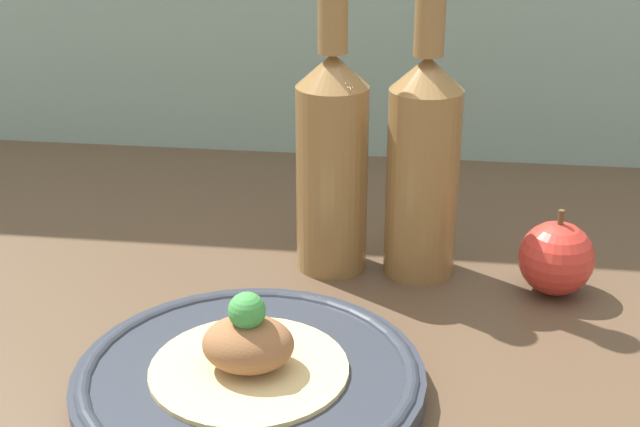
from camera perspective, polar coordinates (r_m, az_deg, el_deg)
The scene contains 6 objects.
ground_plane at distance 75.33cm, azimuth -1.52°, elevation -10.90°, with size 180.00×110.00×4.00cm, color brown.
plate at distance 70.41cm, azimuth -4.54°, elevation -10.50°, with size 27.37×27.37×2.33cm.
plated_food at distance 68.99cm, azimuth -4.61°, elevation -8.68°, with size 15.46×15.46×6.76cm.
cider_bottle_left at distance 85.56cm, azimuth 0.78°, elevation 3.79°, with size 6.97×6.97×30.14cm.
cider_bottle_right at distance 85.04cm, azimuth 6.63°, elevation 3.50°, with size 6.97×6.97×30.14cm.
apple at distance 86.38cm, azimuth 14.88°, elevation -2.78°, with size 7.07×7.07×8.42cm.
Camera 1 is at (10.16, -61.59, 40.17)cm, focal length 50.00 mm.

